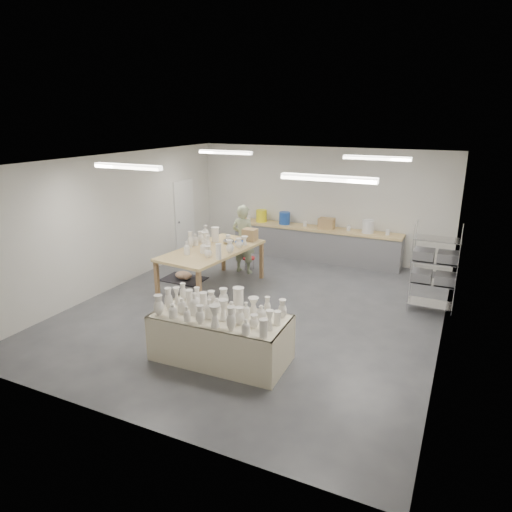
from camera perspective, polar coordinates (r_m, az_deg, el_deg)
The scene contains 9 objects.
room at distance 8.91m, azimuth -0.17°, elevation 5.95°, with size 8.00×8.02×3.00m.
back_counter at distance 12.50m, azimuth 7.33°, elevation 1.72°, with size 4.60×0.60×1.24m.
wire_shelf at distance 9.66m, azimuth 21.41°, elevation -1.35°, with size 0.88×0.48×1.80m.
drying_table at distance 7.42m, azimuth -4.47°, elevation -9.78°, with size 2.20×1.10×1.13m.
work_table at distance 10.25m, azimuth -5.14°, elevation 1.06°, with size 1.54×2.66×1.32m.
rug at distance 11.14m, azimuth -9.03°, elevation -2.87°, with size 1.00×0.70×0.02m, color black.
cat at distance 11.09m, azimuth -9.00°, elevation -2.39°, with size 0.46×0.35×0.19m.
potter at distance 11.28m, azimuth -1.57°, elevation 2.13°, with size 0.63×0.41×1.72m, color #99A680.
red_stool at distance 11.68m, azimuth -0.96°, elevation -0.33°, with size 0.43×0.43×0.31m.
Camera 1 is at (3.64, -7.81, 3.80)m, focal length 32.00 mm.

